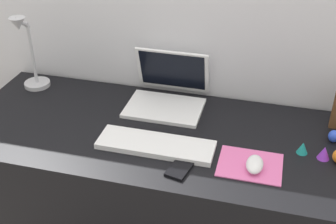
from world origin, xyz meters
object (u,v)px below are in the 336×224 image
object	(u,v)px
laptop	(168,91)
toy_figurine_teal	(303,147)
toy_figurine_purple	(324,153)
toy_figurine_blue	(334,136)
keyboard	(156,145)
mouse	(255,164)
desk_lamp	(29,55)
cell_phone	(181,167)

from	to	relation	value
laptop	toy_figurine_teal	distance (m)	0.57
toy_figurine_purple	toy_figurine_teal	world-z (taller)	toy_figurine_purple
laptop	toy_figurine_blue	size ratio (longest dim) A/B	6.68
keyboard	toy_figurine_teal	size ratio (longest dim) A/B	9.62
mouse	toy_figurine_purple	distance (m)	0.25
laptop	toy_figurine_purple	bearing A→B (deg)	-20.69
mouse	desk_lamp	distance (m)	1.03
keyboard	toy_figurine_blue	xyz separation A→B (m)	(0.60, 0.19, 0.01)
laptop	toy_figurine_teal	size ratio (longest dim) A/B	7.04
keyboard	toy_figurine_teal	xyz separation A→B (m)	(0.50, 0.10, 0.01)
toy_figurine_purple	toy_figurine_blue	distance (m)	0.12
mouse	toy_figurine_teal	world-z (taller)	toy_figurine_teal
desk_lamp	toy_figurine_teal	xyz separation A→B (m)	(1.12, -0.18, -0.14)
toy_figurine_purple	toy_figurine_teal	distance (m)	0.07
laptop	keyboard	xyz separation A→B (m)	(0.04, -0.31, -0.04)
mouse	toy_figurine_blue	bearing A→B (deg)	41.92
toy_figurine_purple	cell_phone	bearing A→B (deg)	-159.18
laptop	cell_phone	bearing A→B (deg)	-69.33
desk_lamp	toy_figurine_purple	xyz separation A→B (m)	(1.19, -0.19, -0.13)
laptop	cell_phone	distance (m)	0.43
keyboard	cell_phone	bearing A→B (deg)	-38.14
toy_figurine_purple	toy_figurine_teal	bearing A→B (deg)	165.55
toy_figurine_teal	toy_figurine_blue	bearing A→B (deg)	41.21
keyboard	toy_figurine_purple	distance (m)	0.57
laptop	toy_figurine_teal	xyz separation A→B (m)	(0.53, -0.21, -0.03)
toy_figurine_purple	desk_lamp	bearing A→B (deg)	170.75
desk_lamp	keyboard	bearing A→B (deg)	-23.89
cell_phone	toy_figurine_purple	xyz separation A→B (m)	(0.45, 0.17, 0.02)
keyboard	desk_lamp	world-z (taller)	desk_lamp
cell_phone	mouse	bearing A→B (deg)	25.54
desk_lamp	toy_figurine_purple	bearing A→B (deg)	-9.25
toy_figurine_purple	toy_figurine_teal	xyz separation A→B (m)	(-0.07, 0.02, -0.00)
laptop	desk_lamp	bearing A→B (deg)	-176.70
mouse	toy_figurine_teal	distance (m)	0.20
cell_phone	keyboard	bearing A→B (deg)	154.60
cell_phone	desk_lamp	bearing A→B (deg)	166.40
desk_lamp	toy_figurine_teal	distance (m)	1.14
laptop	mouse	distance (m)	0.52
laptop	mouse	bearing A→B (deg)	-42.16
desk_lamp	laptop	bearing A→B (deg)	3.30
desk_lamp	toy_figurine_blue	bearing A→B (deg)	-3.83
keyboard	desk_lamp	xyz separation A→B (m)	(-0.63, 0.28, 0.15)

